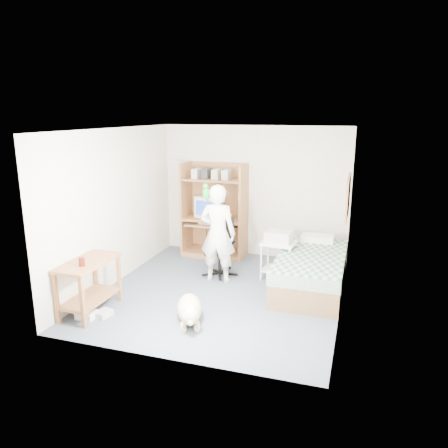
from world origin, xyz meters
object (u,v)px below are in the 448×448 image
person (218,234)px  dog (190,309)px  computer_hutch (215,214)px  printer_cart (278,254)px  bed (311,271)px  side_desk (89,279)px  office_chair (221,255)px

person → dog: person is taller
computer_hutch → dog: computer_hutch is taller
computer_hutch → printer_cart: 1.72m
computer_hutch → person: size_ratio=1.11×
dog → printer_cart: 2.09m
person → printer_cart: bearing=-158.8°
person → printer_cart: 1.08m
bed → computer_hutch: bearing=150.7°
computer_hutch → side_desk: computer_hutch is taller
dog → printer_cart: bearing=42.6°
computer_hutch → person: computer_hutch is taller
side_desk → printer_cart: bearing=42.0°
person → computer_hutch: bearing=-70.7°
computer_hutch → dog: (0.59, -2.79, -0.65)m
computer_hutch → printer_cart: computer_hutch is taller
bed → office_chair: bearing=174.8°
computer_hutch → side_desk: size_ratio=1.80×
bed → printer_cart: size_ratio=3.11×
person → dog: 1.64m
dog → person: bearing=70.2°
computer_hutch → bed: bearing=-29.3°
office_chair → bed: bearing=-6.6°
side_desk → office_chair: 2.35m
side_desk → printer_cart: (2.27, 2.04, -0.06)m
side_desk → person: size_ratio=0.61×
dog → side_desk: bearing=162.3°
office_chair → printer_cart: (0.99, 0.09, 0.08)m
bed → side_desk: side_desk is taller
side_desk → computer_hutch: bearing=73.9°
office_chair → printer_cart: office_chair is taller
dog → office_chair: bearing=71.2°
office_chair → printer_cart: bearing=3.6°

